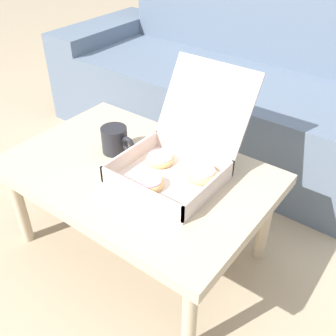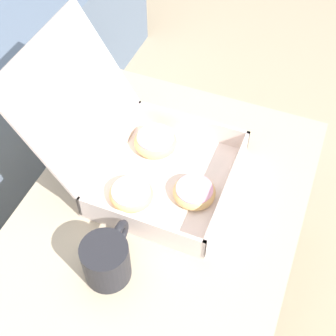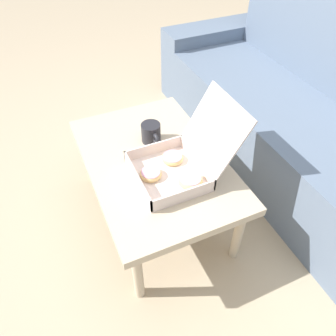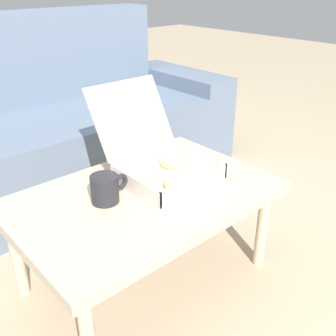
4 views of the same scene
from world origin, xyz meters
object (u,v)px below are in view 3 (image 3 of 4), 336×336
at_px(coffee_mug, 151,133).
at_px(coffee_table, 154,166).
at_px(couch, 309,124).
at_px(pastry_box, 180,163).

bearing_deg(coffee_mug, coffee_table, -16.86).
relative_size(couch, coffee_table, 2.48).
relative_size(coffee_table, pastry_box, 2.10).
height_order(couch, coffee_mug, couch).
bearing_deg(coffee_table, coffee_mug, 163.14).
height_order(coffee_table, pastry_box, pastry_box).
distance_m(coffee_table, coffee_mug, 0.16).
bearing_deg(pastry_box, coffee_mug, -172.77).
height_order(couch, coffee_table, couch).
xyz_separation_m(couch, coffee_mug, (-0.13, -0.91, 0.13)).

